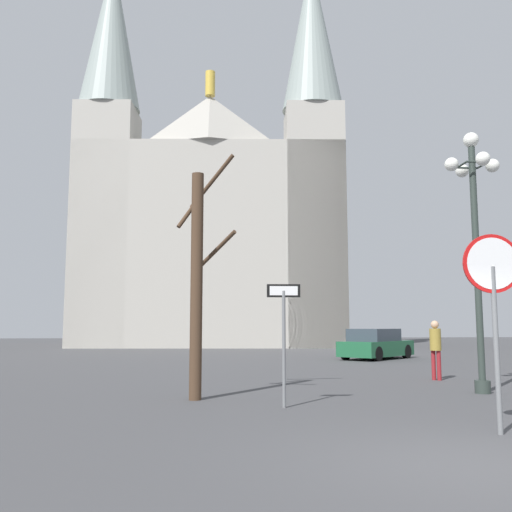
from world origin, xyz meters
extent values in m
plane|color=#424244|center=(0.00, 0.00, 0.00)|extent=(120.00, 120.00, 0.00)
cube|color=#ADA89E|center=(-1.99, 37.59, 7.13)|extent=(20.03, 14.23, 14.27)
pyramid|color=#ADA89E|center=(-2.49, 32.36, 16.02)|extent=(6.79, 2.61, 3.50)
cylinder|color=gold|center=(-2.49, 32.36, 18.67)|extent=(0.70, 0.70, 1.80)
cube|color=#ADA89E|center=(-9.80, 34.08, 8.54)|extent=(4.41, 4.41, 17.08)
cone|color=gray|center=(-9.80, 34.08, 23.12)|extent=(4.45, 4.45, 12.08)
cube|color=#ADA89E|center=(5.02, 32.68, 8.54)|extent=(4.41, 4.41, 17.08)
cone|color=gray|center=(5.02, 32.68, 23.12)|extent=(4.45, 4.45, 12.08)
cylinder|color=slate|center=(1.24, 1.83, 1.23)|extent=(0.08, 0.08, 2.47)
cylinder|color=red|center=(1.24, 1.83, 2.51)|extent=(0.90, 0.10, 0.90)
cylinder|color=white|center=(1.24, 1.81, 2.51)|extent=(0.79, 0.05, 0.79)
cylinder|color=slate|center=(-1.50, 4.77, 1.13)|extent=(0.07, 0.07, 2.26)
cube|color=black|center=(-1.50, 4.77, 2.26)|extent=(0.66, 0.06, 0.26)
cube|color=white|center=(-1.50, 4.75, 2.26)|extent=(0.55, 0.04, 0.18)
cylinder|color=#2D3833|center=(3.44, 6.53, 2.95)|extent=(0.16, 0.16, 5.91)
cylinder|color=#2D3833|center=(3.44, 6.53, 0.15)|extent=(0.36, 0.36, 0.30)
sphere|color=white|center=(3.44, 6.53, 6.09)|extent=(0.37, 0.37, 0.37)
sphere|color=white|center=(3.97, 6.53, 5.46)|extent=(0.33, 0.33, 0.33)
cylinder|color=#2D3833|center=(3.70, 6.53, 5.46)|extent=(0.05, 0.52, 0.05)
sphere|color=white|center=(3.44, 7.05, 5.46)|extent=(0.33, 0.33, 0.33)
cylinder|color=#2D3833|center=(3.44, 6.79, 5.46)|extent=(0.52, 0.05, 0.05)
sphere|color=white|center=(2.92, 6.53, 5.46)|extent=(0.33, 0.33, 0.33)
cylinder|color=#2D3833|center=(3.18, 6.53, 5.46)|extent=(0.05, 0.52, 0.05)
sphere|color=white|center=(3.44, 6.00, 5.46)|extent=(0.33, 0.33, 0.33)
cylinder|color=#2D3833|center=(3.44, 6.27, 5.46)|extent=(0.52, 0.05, 0.05)
cylinder|color=#473323|center=(-3.22, 6.07, 2.47)|extent=(0.26, 0.26, 4.93)
cylinder|color=#473323|center=(-2.90, 6.54, 4.88)|extent=(1.04, 0.75, 1.17)
cylinder|color=#473323|center=(-3.39, 6.31, 4.13)|extent=(0.60, 0.46, 0.84)
cylinder|color=#473323|center=(-2.77, 6.44, 3.29)|extent=(0.84, 1.00, 0.76)
cube|color=#1E5B38|center=(5.06, 19.38, 0.49)|extent=(4.20, 4.09, 0.68)
cube|color=#333D47|center=(4.91, 19.24, 1.11)|extent=(2.76, 2.73, 0.56)
cylinder|color=black|center=(5.53, 20.91, 0.32)|extent=(0.62, 0.60, 0.64)
cylinder|color=black|center=(6.62, 19.74, 0.32)|extent=(0.62, 0.60, 0.64)
cylinder|color=black|center=(3.50, 19.01, 0.32)|extent=(0.62, 0.60, 0.64)
cylinder|color=black|center=(4.60, 17.84, 0.32)|extent=(0.62, 0.60, 0.64)
cylinder|color=maroon|center=(3.74, 9.57, 0.42)|extent=(0.12, 0.12, 0.84)
cylinder|color=maroon|center=(3.62, 9.68, 0.42)|extent=(0.12, 0.12, 0.84)
cylinder|color=olive|center=(3.68, 9.63, 1.16)|extent=(0.32, 0.32, 0.63)
sphere|color=tan|center=(3.68, 9.63, 1.59)|extent=(0.23, 0.23, 0.23)
camera|label=1|loc=(-3.19, -6.22, 1.60)|focal=39.51mm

